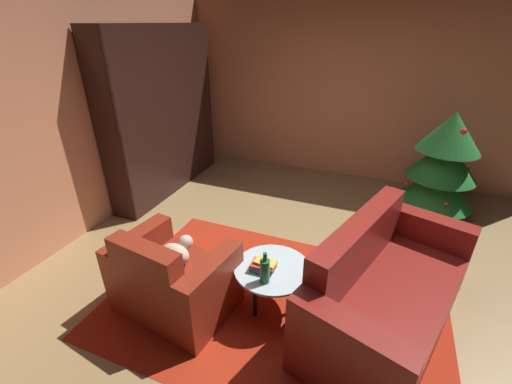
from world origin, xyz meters
The scene contains 11 objects.
ground_plane centered at (0.00, 0.00, 0.00)m, with size 6.57×6.57×0.00m, color olive.
wall_back centered at (0.00, 2.77, 1.34)m, with size 5.51×0.06×2.67m, color #D7835B.
wall_left centered at (-2.73, 0.00, 1.34)m, with size 0.06×5.60×2.67m, color #D7835B.
area_rug centered at (-0.20, -0.45, 0.00)m, with size 2.94×2.01×0.01m, color #A22511.
bookshelf_unit centered at (-2.47, 1.41, 1.12)m, with size 0.37×2.13×2.27m.
armchair_red centered at (-1.01, -0.80, 0.30)m, with size 1.06×0.83×0.82m.
couch_red centered at (0.69, -0.31, 0.32)m, with size 1.33×1.94×0.91m.
coffee_table centered at (-0.21, -0.49, 0.40)m, with size 0.65×0.65×0.44m.
book_stack_on_table centered at (-0.27, -0.55, 0.49)m, with size 0.21×0.17×0.09m.
bottle_on_table centered at (-0.22, -0.67, 0.55)m, with size 0.08×0.08×0.28m.
decorated_tree centered at (1.22, 1.88, 0.70)m, with size 0.93×0.93×1.35m.
Camera 1 is at (0.47, -2.59, 2.29)m, focal length 23.41 mm.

